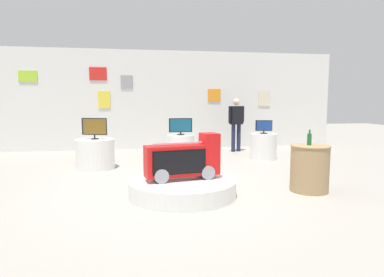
% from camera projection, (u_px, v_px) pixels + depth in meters
% --- Properties ---
extents(ground_plane, '(30.00, 30.00, 0.00)m').
position_uv_depth(ground_plane, '(179.00, 190.00, 5.77)').
color(ground_plane, '#9E998E').
extents(back_wall_display, '(11.79, 0.13, 3.12)m').
position_uv_depth(back_wall_display, '(157.00, 100.00, 10.65)').
color(back_wall_display, silver).
rests_on(back_wall_display, ground).
extents(main_display_pedestal, '(1.75, 1.75, 0.27)m').
position_uv_depth(main_display_pedestal, '(182.00, 187.00, 5.44)').
color(main_display_pedestal, silver).
rests_on(main_display_pedestal, ground).
extents(novelty_firetruck_tv, '(1.25, 0.53, 0.74)m').
position_uv_depth(novelty_firetruck_tv, '(184.00, 161.00, 5.39)').
color(novelty_firetruck_tv, gray).
rests_on(novelty_firetruck_tv, main_display_pedestal).
extents(display_pedestal_left_rear, '(0.69, 0.69, 0.68)m').
position_uv_depth(display_pedestal_left_rear, '(263.00, 146.00, 8.85)').
color(display_pedestal_left_rear, silver).
rests_on(display_pedestal_left_rear, ground).
extents(tv_on_left_rear, '(0.43, 0.20, 0.36)m').
position_uv_depth(tv_on_left_rear, '(264.00, 127.00, 8.79)').
color(tv_on_left_rear, black).
rests_on(tv_on_left_rear, display_pedestal_left_rear).
extents(display_pedestal_center_rear, '(0.69, 0.69, 0.68)m').
position_uv_depth(display_pedestal_center_rear, '(181.00, 148.00, 8.54)').
color(display_pedestal_center_rear, silver).
rests_on(display_pedestal_center_rear, ground).
extents(tv_on_center_rear, '(0.59, 0.20, 0.43)m').
position_uv_depth(tv_on_center_rear, '(181.00, 126.00, 8.47)').
color(tv_on_center_rear, black).
rests_on(tv_on_center_rear, display_pedestal_center_rear).
extents(display_pedestal_right_rear, '(0.87, 0.87, 0.68)m').
position_uv_depth(display_pedestal_right_rear, '(95.00, 154.00, 7.59)').
color(display_pedestal_right_rear, silver).
rests_on(display_pedestal_right_rear, ground).
extents(tv_on_right_rear, '(0.57, 0.23, 0.48)m').
position_uv_depth(tv_on_right_rear, '(94.00, 127.00, 7.52)').
color(tv_on_right_rear, black).
rests_on(tv_on_right_rear, display_pedestal_right_rear).
extents(side_table_round, '(0.66, 0.66, 0.79)m').
position_uv_depth(side_table_round, '(310.00, 168.00, 5.67)').
color(side_table_round, '#9E7F56').
rests_on(side_table_round, ground).
extents(bottle_on_side_table, '(0.07, 0.07, 0.26)m').
position_uv_depth(bottle_on_side_table, '(309.00, 139.00, 5.65)').
color(bottle_on_side_table, '#195926').
rests_on(bottle_on_side_table, side_table_round).
extents(shopper_browsing_near_truck, '(0.54, 0.31, 1.61)m').
position_uv_depth(shopper_browsing_near_truck, '(236.00, 121.00, 10.10)').
color(shopper_browsing_near_truck, '#1E233F').
rests_on(shopper_browsing_near_truck, ground).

